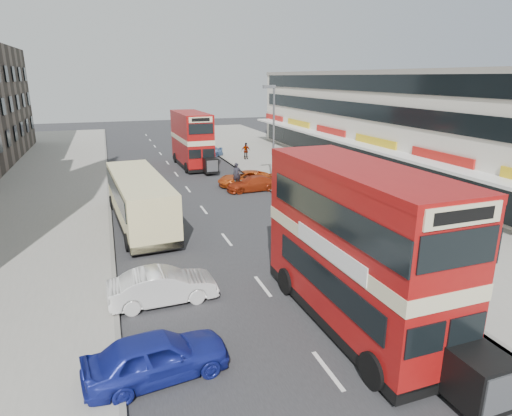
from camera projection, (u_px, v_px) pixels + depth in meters
name	position (u px, v px, depth m)	size (l,w,h in m)	color
ground	(280.00, 309.00, 17.16)	(160.00, 160.00, 0.00)	#28282B
road_surface	(188.00, 189.00, 35.29)	(12.00, 90.00, 0.01)	#28282B
pavement_right	(321.00, 178.00, 38.97)	(12.00, 90.00, 0.15)	gray
pavement_left	(23.00, 202.00, 31.56)	(12.00, 90.00, 0.15)	gray
kerb_left	(109.00, 195.00, 33.38)	(0.20, 90.00, 0.16)	gray
kerb_right	(259.00, 183.00, 37.15)	(0.20, 90.00, 0.16)	gray
commercial_row	(388.00, 120.00, 41.90)	(9.90, 46.20, 9.30)	beige
street_lamp	(273.00, 129.00, 34.11)	(1.00, 0.20, 8.12)	slate
bus_main	(357.00, 247.00, 15.38)	(3.07, 10.35, 5.68)	black
bus_second	(192.00, 139.00, 43.50)	(2.87, 9.48, 5.21)	black
coach	(139.00, 198.00, 26.41)	(3.50, 10.89, 2.84)	black
car_left_near	(157.00, 356.00, 13.05)	(1.74, 4.32, 1.47)	navy
car_left_front	(163.00, 286.00, 17.46)	(1.49, 4.28, 1.41)	white
car_right_a	(252.00, 184.00, 34.63)	(1.67, 4.10, 1.19)	#9F2C0F
car_right_b	(245.00, 179.00, 36.15)	(2.10, 4.55, 1.27)	#CE4E14
car_right_c	(205.00, 151.00, 49.51)	(1.57, 3.90, 1.33)	#4F709E
pedestrian_near	(313.00, 185.00, 32.33)	(0.68, 0.46, 1.84)	gray
pedestrian_far	(246.00, 151.00, 47.14)	(1.04, 0.44, 1.78)	gray
cyclist	(237.00, 180.00, 34.94)	(0.70, 1.66, 2.18)	gray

